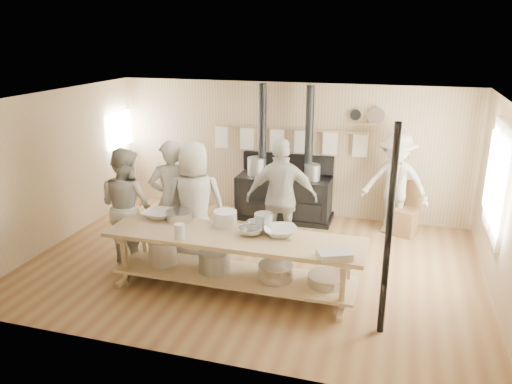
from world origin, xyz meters
TOP-DOWN VIEW (x-y plane):
  - ground at (0.00, 0.00)m, footprint 7.00×7.00m
  - room_shell at (0.00, 0.00)m, footprint 7.00×7.00m
  - window_right at (3.47, 0.60)m, footprint 0.09×1.50m
  - left_opening at (-3.45, 2.00)m, footprint 0.00×0.90m
  - stove at (-0.01, 2.12)m, footprint 1.90×0.75m
  - towel_rail at (0.00, 2.40)m, footprint 3.00×0.04m
  - back_wall_shelf at (1.46, 2.43)m, footprint 0.63×0.14m
  - prep_table at (-0.01, -0.90)m, footprint 3.60×0.90m
  - support_post at (2.05, -1.35)m, footprint 0.08×0.08m
  - cook_far_left at (-1.33, -0.06)m, footprint 0.84×0.79m
  - cook_left at (-1.94, -0.41)m, footprint 1.05×0.92m
  - cook_center at (-0.91, -0.12)m, footprint 1.08×0.85m
  - cook_right at (0.34, 0.48)m, footprint 1.21×0.70m
  - cook_by_window at (2.06, 1.95)m, footprint 1.33×0.94m
  - chair at (2.27, 1.97)m, footprint 0.57×0.57m
  - bowl_white_a at (-1.30, -0.57)m, footprint 0.44×0.44m
  - bowl_steel_a at (0.22, -0.81)m, footprint 0.48×0.48m
  - bowl_white_b at (0.61, -0.71)m, footprint 0.58×0.58m
  - bowl_steel_b at (0.23, -0.57)m, footprint 0.32×0.32m
  - roasting_pan at (1.43, -1.23)m, footprint 0.48×0.42m
  - mixing_bowl_large at (-0.96, -0.57)m, footprint 0.56×0.56m
  - bucket_galv at (0.33, -0.57)m, footprint 0.30×0.30m
  - deep_bowl_enamel at (-0.24, -0.57)m, footprint 0.38×0.38m
  - pitcher at (-0.66, -1.23)m, footprint 0.17×0.17m

SIDE VIEW (x-z plane):
  - ground at x=0.00m, z-range 0.00..0.00m
  - chair at x=2.27m, z-range -0.20..0.77m
  - prep_table at x=-0.01m, z-range 0.10..0.95m
  - stove at x=-0.01m, z-range -0.78..1.82m
  - roasting_pan at x=1.43m, z-range 0.85..0.94m
  - bowl_steel_b at x=0.23m, z-range 0.85..0.95m
  - bowl_white_a at x=-1.30m, z-range 0.85..0.96m
  - bowl_steel_a at x=0.22m, z-range 0.85..0.96m
  - bowl_white_b at x=0.61m, z-range 0.85..0.96m
  - mixing_bowl_large at x=-0.96m, z-range 0.85..0.98m
  - cook_left at x=-1.94m, z-range 0.00..1.85m
  - cook_by_window at x=2.06m, z-range 0.00..1.88m
  - deep_bowl_enamel at x=-0.24m, z-range 0.85..1.06m
  - pitcher at x=-0.66m, z-range 0.85..1.07m
  - bucket_galv at x=0.33m, z-range 0.85..1.09m
  - cook_far_left at x=-1.33m, z-range 0.00..1.94m
  - cook_center at x=-0.91m, z-range 0.00..1.94m
  - cook_right at x=0.34m, z-range 0.00..1.95m
  - support_post at x=2.05m, z-range 0.00..2.60m
  - window_right at x=3.47m, z-range 0.67..2.33m
  - towel_rail at x=0.00m, z-range 1.33..1.80m
  - left_opening at x=-3.45m, z-range 1.15..2.05m
  - room_shell at x=0.00m, z-range -1.88..5.12m
  - back_wall_shelf at x=1.46m, z-range 1.84..2.17m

